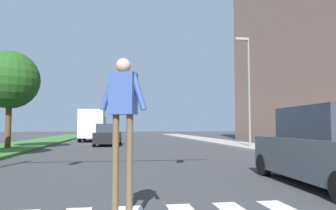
# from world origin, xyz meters

# --- Properties ---
(ground_plane) EXTENTS (140.00, 140.00, 0.00)m
(ground_plane) POSITION_xyz_m (0.00, 30.00, 0.00)
(ground_plane) COLOR #38383A
(median_strip) EXTENTS (4.05, 64.00, 0.15)m
(median_strip) POSITION_xyz_m (-7.77, 28.00, 0.07)
(median_strip) COLOR #386B2D
(median_strip) RESTS_ON ground_plane
(tree_far) EXTENTS (3.70, 3.70, 6.17)m
(tree_far) POSITION_xyz_m (-7.57, 22.67, 4.45)
(tree_far) COLOR #4C3823
(tree_far) RESTS_ON median_strip
(sidewalk_right) EXTENTS (3.00, 64.00, 0.15)m
(sidewalk_right) POSITION_xyz_m (8.70, 28.00, 0.07)
(sidewalk_right) COLOR #9E9991
(sidewalk_right) RESTS_ON ground_plane
(street_lamp_right) EXTENTS (1.02, 0.24, 7.50)m
(street_lamp_right) POSITION_xyz_m (8.11, 21.87, 4.59)
(street_lamp_right) COLOR slate
(street_lamp_right) RESTS_ON sidewalk_right
(pedestrian_performer) EXTENTS (0.72, 0.38, 2.49)m
(pedestrian_performer) POSITION_xyz_m (-0.61, 5.84, 1.66)
(pedestrian_performer) COLOR brown
(pedestrian_performer) RESTS_ON ground_plane
(suv_crossing) EXTENTS (2.15, 4.68, 1.97)m
(suv_crossing) POSITION_xyz_m (4.46, 8.34, 0.93)
(suv_crossing) COLOR #474C51
(suv_crossing) RESTS_ON ground_plane
(sedan_midblock) EXTENTS (2.12, 4.45, 1.70)m
(sedan_midblock) POSITION_xyz_m (-1.47, 26.60, 0.79)
(sedan_midblock) COLOR black
(sedan_midblock) RESTS_ON ground_plane
(truck_box_delivery) EXTENTS (2.40, 6.20, 3.10)m
(truck_box_delivery) POSITION_xyz_m (-3.24, 34.20, 1.63)
(truck_box_delivery) COLOR black
(truck_box_delivery) RESTS_ON ground_plane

